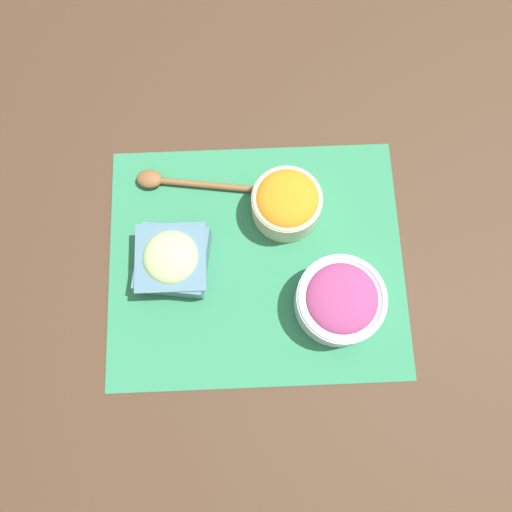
% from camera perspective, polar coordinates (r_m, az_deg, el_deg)
% --- Properties ---
extents(ground_plane, '(3.00, 3.00, 0.00)m').
position_cam_1_polar(ground_plane, '(0.89, 0.00, -0.56)').
color(ground_plane, '#422D1E').
extents(placemat, '(0.52, 0.44, 0.00)m').
position_cam_1_polar(placemat, '(0.89, 0.00, -0.52)').
color(placemat, '#2D7A51').
rests_on(placemat, ground_plane).
extents(cucumber_bowl, '(0.13, 0.13, 0.07)m').
position_cam_1_polar(cucumber_bowl, '(0.87, -9.59, -0.44)').
color(cucumber_bowl, slate).
rests_on(cucumber_bowl, placemat).
extents(onion_bowl, '(0.15, 0.15, 0.08)m').
position_cam_1_polar(onion_bowl, '(0.85, 9.59, -5.02)').
color(onion_bowl, silver).
rests_on(onion_bowl, placemat).
extents(carrot_bowl, '(0.12, 0.12, 0.08)m').
position_cam_1_polar(carrot_bowl, '(0.88, 3.50, 6.11)').
color(carrot_bowl, beige).
rests_on(carrot_bowl, placemat).
extents(wooden_spoon, '(0.25, 0.06, 0.02)m').
position_cam_1_polar(wooden_spoon, '(0.94, -8.84, 8.35)').
color(wooden_spoon, brown).
rests_on(wooden_spoon, placemat).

